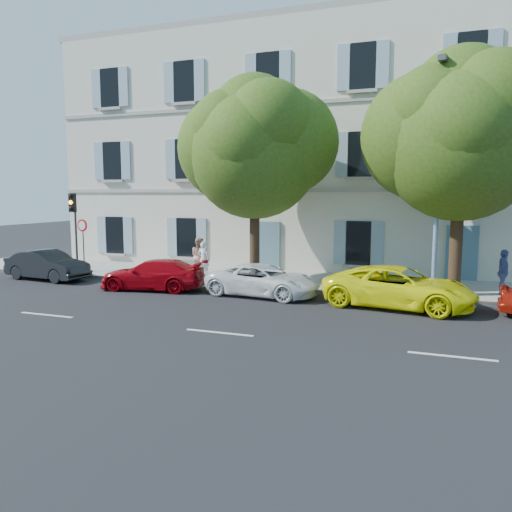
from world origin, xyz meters
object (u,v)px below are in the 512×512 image
at_px(pedestrian_c, 503,272).
at_px(tree_left, 255,154).
at_px(traffic_light, 74,215).
at_px(car_red_coupe, 153,275).
at_px(car_dark_sedan, 47,265).
at_px(pedestrian_b, 199,256).
at_px(tree_right, 461,144).
at_px(car_yellow_supercar, 399,287).
at_px(pedestrian_a, 204,259).
at_px(street_lamp, 438,166).
at_px(car_white_coupe, 263,280).
at_px(road_sign, 83,234).

bearing_deg(pedestrian_c, tree_left, 97.82).
bearing_deg(traffic_light, car_red_coupe, -20.05).
relative_size(car_dark_sedan, pedestrian_b, 2.34).
height_order(car_red_coupe, pedestrian_c, pedestrian_c).
bearing_deg(pedestrian_b, tree_right, -156.64).
distance_m(car_yellow_supercar, pedestrian_b, 9.54).
xyz_separation_m(car_yellow_supercar, traffic_light, (-14.96, 1.92, 2.14)).
height_order(car_dark_sedan, pedestrian_a, pedestrian_a).
bearing_deg(street_lamp, pedestrian_a, 174.31).
xyz_separation_m(tree_left, pedestrian_c, (9.44, 0.62, -4.44)).
distance_m(car_white_coupe, car_yellow_supercar, 4.97).
relative_size(car_red_coupe, tree_left, 0.51).
bearing_deg(car_red_coupe, traffic_light, -118.06).
xyz_separation_m(car_yellow_supercar, pedestrian_a, (-8.63, 2.76, 0.24)).
bearing_deg(car_red_coupe, pedestrian_c, 94.22).
bearing_deg(car_red_coupe, car_yellow_supercar, 82.35).
bearing_deg(car_dark_sedan, pedestrian_b, -60.51).
bearing_deg(car_yellow_supercar, pedestrian_c, -42.75).
bearing_deg(road_sign, street_lamp, -0.68).
xyz_separation_m(car_white_coupe, road_sign, (-9.56, 1.69, 1.36)).
height_order(tree_right, pedestrian_a, tree_right).
xyz_separation_m(car_dark_sedan, car_yellow_supercar, (15.23, -0.37, 0.03)).
bearing_deg(tree_left, pedestrian_a, 166.81).
distance_m(car_yellow_supercar, tree_right, 5.61).
distance_m(car_red_coupe, tree_left, 6.37).
xyz_separation_m(car_dark_sedan, car_white_coupe, (10.26, -0.09, -0.07)).
distance_m(street_lamp, pedestrian_c, 4.60).
bearing_deg(road_sign, car_red_coupe, -22.15).
xyz_separation_m(car_red_coupe, tree_left, (3.55, 2.19, 4.82)).
height_order(tree_left, traffic_light, tree_left).
xyz_separation_m(street_lamp, pedestrian_a, (-9.71, 0.97, -3.87)).
distance_m(car_yellow_supercar, tree_left, 7.92).
distance_m(car_dark_sedan, traffic_light, 2.68).
bearing_deg(car_yellow_supercar, tree_right, -31.74).
distance_m(tree_left, pedestrian_c, 10.45).
relative_size(car_dark_sedan, traffic_light, 1.09).
height_order(car_yellow_supercar, tree_right, tree_right).
height_order(street_lamp, pedestrian_c, street_lamp).
xyz_separation_m(tree_right, street_lamp, (-0.71, -0.31, -0.78)).
distance_m(tree_left, pedestrian_a, 5.26).
height_order(tree_left, road_sign, tree_left).
relative_size(car_dark_sedan, car_yellow_supercar, 0.81).
distance_m(car_yellow_supercar, street_lamp, 4.60).
bearing_deg(car_dark_sedan, tree_left, -73.45).
relative_size(car_yellow_supercar, pedestrian_c, 2.99).
height_order(traffic_light, pedestrian_c, traffic_light).
bearing_deg(pedestrian_c, street_lamp, 116.04).
bearing_deg(tree_right, car_dark_sedan, -174.21).
bearing_deg(tree_right, car_red_coupe, -169.21).
bearing_deg(car_dark_sedan, car_yellow_supercar, -85.65).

